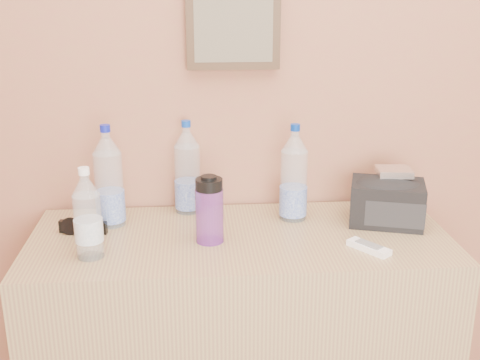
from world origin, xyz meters
The scene contains 11 objects.
picture_frame centered at (-0.25, 1.98, 1.40)m, with size 0.30×0.03×0.25m, color #382311, non-canonical shape.
dresser centered at (-0.25, 1.71, 0.40)m, with size 1.29×0.54×0.80m, color tan.
pet_large_a centered at (-0.66, 1.84, 0.95)m, with size 0.09×0.09×0.33m.
pet_large_b centered at (-0.41, 1.93, 0.94)m, with size 0.09×0.09×0.31m.
pet_large_c centered at (-0.07, 1.84, 0.94)m, with size 0.09×0.09×0.32m.
pet_small centered at (-0.69, 1.60, 0.92)m, with size 0.08×0.08×0.26m.
nalgene_bottle centered at (-0.35, 1.68, 0.91)m, with size 0.08×0.08×0.21m.
sunglasses centered at (-0.74, 1.77, 0.82)m, with size 0.15×0.06×0.04m, color black, non-canonical shape.
ac_remote centered at (0.11, 1.57, 0.81)m, with size 0.13×0.04×0.02m, color silver.
toiletry_bag centered at (0.22, 1.78, 0.88)m, with size 0.23×0.16×0.15m, color black, non-canonical shape.
foil_packet centered at (0.25, 1.80, 0.97)m, with size 0.11×0.09×0.02m, color white.
Camera 1 is at (-0.39, 0.02, 1.55)m, focal length 45.00 mm.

